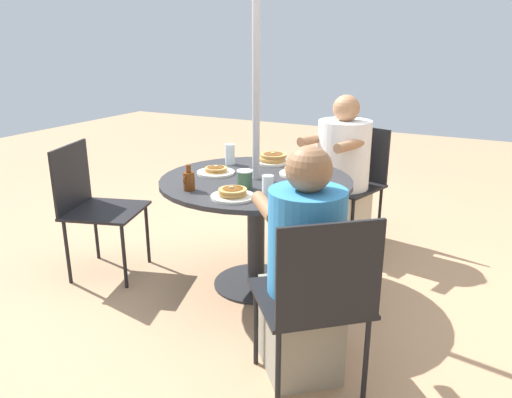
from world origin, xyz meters
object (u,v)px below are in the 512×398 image
object	(u,v)px
drinking_glass_a	(230,154)
diner_east	(340,180)
pancake_plate_b	(273,159)
pancake_plate_c	(298,172)
patio_table	(256,199)
diner_north	(303,276)
syrup_bottle	(189,180)
patio_chair_north	(317,295)
patio_chair_east	(353,176)
pancake_plate_d	(216,171)
drinking_glass_b	(268,187)
coffee_cup	(245,180)
pancake_plate_a	(233,194)
patio_chair_south	(92,201)

from	to	relation	value
drinking_glass_a	diner_east	bearing A→B (deg)	137.79
pancake_plate_b	pancake_plate_c	size ratio (longest dim) A/B	1.00
patio_table	pancake_plate_b	bearing A→B (deg)	-168.80
diner_north	syrup_bottle	xyz separation A→B (m)	(-0.32, -0.84, 0.27)
patio_table	patio_chair_north	xyz separation A→B (m)	(0.85, 0.73, -0.07)
diner_north	pancake_plate_b	size ratio (longest dim) A/B	4.66
patio_table	drinking_glass_a	size ratio (longest dim) A/B	8.59
patio_chair_east	syrup_bottle	xyz separation A→B (m)	(1.47, -0.54, 0.27)
pancake_plate_c	diner_north	bearing A→B (deg)	24.35
pancake_plate_d	drinking_glass_b	size ratio (longest dim) A/B	1.91
patio_table	syrup_bottle	xyz separation A→B (m)	(0.39, -0.23, 0.19)
syrup_bottle	patio_chair_north	bearing A→B (deg)	64.72
pancake_plate_c	coffee_cup	bearing A→B (deg)	-20.13
patio_table	patio_chair_north	world-z (taller)	patio_chair_north
pancake_plate_c	pancake_plate_d	distance (m)	0.53
patio_chair_north	coffee_cup	xyz separation A→B (m)	(-0.62, -0.69, 0.27)
drinking_glass_b	pancake_plate_a	bearing A→B (deg)	-63.21
coffee_cup	drinking_glass_a	xyz separation A→B (m)	(-0.47, -0.37, 0.01)
patio_chair_east	pancake_plate_a	bearing A→B (deg)	96.72
coffee_cup	drinking_glass_a	world-z (taller)	drinking_glass_a
syrup_bottle	coffee_cup	distance (m)	0.32
diner_east	patio_chair_east	bearing A→B (deg)	-90.00
patio_chair_south	drinking_glass_a	xyz separation A→B (m)	(-0.58, 0.74, 0.28)
patio_chair_north	patio_table	bearing A→B (deg)	90.00
pancake_plate_b	pancake_plate_c	world-z (taller)	pancake_plate_b
syrup_bottle	pancake_plate_c	bearing A→B (deg)	144.47
pancake_plate_a	coffee_cup	bearing A→B (deg)	-172.26
pancake_plate_b	syrup_bottle	size ratio (longest dim) A/B	1.62
patio_chair_south	pancake_plate_b	bearing A→B (deg)	109.84
patio_chair_north	patio_chair_east	size ratio (longest dim) A/B	1.00
patio_table	drinking_glass_a	xyz separation A→B (m)	(-0.25, -0.33, 0.20)
patio_table	drinking_glass_b	xyz separation A→B (m)	(0.32, 0.24, 0.20)
patio_table	drinking_glass_a	distance (m)	0.46
patio_chair_east	pancake_plate_b	bearing A→B (deg)	75.42
diner_north	patio_chair_east	bearing A→B (deg)	58.88
patio_chair_south	drinking_glass_b	size ratio (longest dim) A/B	7.01
pancake_plate_a	diner_east	bearing A→B (deg)	171.61
diner_north	diner_east	distance (m)	1.65
pancake_plate_b	pancake_plate_d	xyz separation A→B (m)	(0.43, -0.20, -0.01)
patio_chair_east	diner_east	world-z (taller)	diner_east
patio_chair_south	drinking_glass_b	world-z (taller)	patio_chair_south
pancake_plate_d	drinking_glass_b	bearing A→B (deg)	59.69
patio_table	pancake_plate_c	distance (m)	0.33
diner_north	drinking_glass_a	bearing A→B (deg)	93.73
patio_chair_east	diner_east	bearing A→B (deg)	90.00
patio_chair_north	patio_chair_east	distance (m)	1.97
patio_table	diner_east	distance (m)	0.94
pancake_plate_d	drinking_glass_a	size ratio (longest dim) A/B	1.75
pancake_plate_c	drinking_glass_b	size ratio (longest dim) A/B	1.91
patio_chair_east	patio_chair_south	size ratio (longest dim) A/B	1.00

